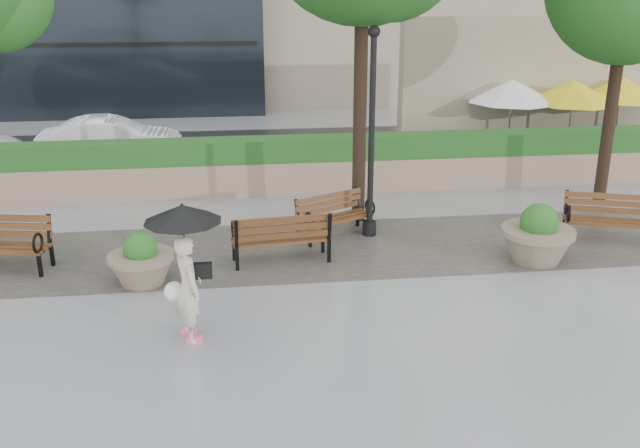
{
  "coord_description": "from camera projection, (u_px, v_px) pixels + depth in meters",
  "views": [
    {
      "loc": [
        -0.33,
        -9.87,
        5.09
      ],
      "look_at": [
        1.1,
        1.38,
        1.1
      ],
      "focal_mm": 40.0,
      "sensor_mm": 36.0,
      "label": 1
    }
  ],
  "objects": [
    {
      "name": "patio_umb_yellow_a",
      "position": [
        574.0,
        92.0,
        19.71
      ],
      "size": [
        2.5,
        2.5,
        2.3
      ],
      "color": "black",
      "rests_on": "ground"
    },
    {
      "name": "pedestrian",
      "position": [
        186.0,
        259.0,
        10.14
      ],
      "size": [
        1.12,
        1.12,
        2.05
      ],
      "rotation": [
        0.0,
        0.0,
        1.93
      ],
      "color": "beige",
      "rests_on": "ground"
    },
    {
      "name": "cobble_strip",
      "position": [
        253.0,
        252.0,
        13.77
      ],
      "size": [
        28.0,
        3.2,
        0.01
      ],
      "primitive_type": "cube",
      "color": "#383330",
      "rests_on": "ground"
    },
    {
      "name": "patio_umb_yellow_b",
      "position": [
        622.0,
        89.0,
        20.3
      ],
      "size": [
        2.5,
        2.5,
        2.3
      ],
      "color": "black",
      "rests_on": "ground"
    },
    {
      "name": "cafe_wall",
      "position": [
        568.0,
        86.0,
        20.79
      ],
      "size": [
        10.0,
        0.6,
        4.0
      ],
      "primitive_type": "cube",
      "color": "tan",
      "rests_on": "ground"
    },
    {
      "name": "cafe_hedge",
      "position": [
        580.0,
        156.0,
        19.19
      ],
      "size": [
        8.0,
        0.5,
        0.9
      ],
      "primitive_type": "cube",
      "color": "#224517",
      "rests_on": "ground"
    },
    {
      "name": "bench_3",
      "position": [
        335.0,
        225.0,
        14.53
      ],
      "size": [
        1.7,
        1.29,
        0.86
      ],
      "rotation": [
        0.0,
        0.0,
        0.48
      ],
      "color": "#582D19",
      "rests_on": "ground"
    },
    {
      "name": "lamppost",
      "position": [
        371.0,
        147.0,
        14.07
      ],
      "size": [
        0.28,
        0.28,
        4.19
      ],
      "color": "black",
      "rests_on": "ground"
    },
    {
      "name": "bench_2",
      "position": [
        281.0,
        247.0,
        13.24
      ],
      "size": [
        1.87,
        0.9,
        0.97
      ],
      "rotation": [
        0.0,
        0.0,
        3.24
      ],
      "color": "#582D19",
      "rests_on": "ground"
    },
    {
      "name": "planter_left",
      "position": [
        141.0,
        264.0,
        12.26
      ],
      "size": [
        1.13,
        1.13,
        0.95
      ],
      "color": "#7F6B56",
      "rests_on": "ground"
    },
    {
      "name": "planter_right",
      "position": [
        537.0,
        239.0,
        13.19
      ],
      "size": [
        1.35,
        1.35,
        1.13
      ],
      "color": "#7F6B56",
      "rests_on": "ground"
    },
    {
      "name": "ground",
      "position": [
        260.0,
        324.0,
        10.97
      ],
      "size": [
        100.0,
        100.0,
        0.0
      ],
      "primitive_type": "plane",
      "color": "gray",
      "rests_on": "ground"
    },
    {
      "name": "bench_4",
      "position": [
        609.0,
        228.0,
        14.24
      ],
      "size": [
        1.86,
        1.22,
        0.94
      ],
      "rotation": [
        0.0,
        0.0,
        -0.33
      ],
      "color": "#582D19",
      "rests_on": "ground"
    },
    {
      "name": "hedge_wall",
      "position": [
        246.0,
        167.0,
        17.3
      ],
      "size": [
        24.0,
        0.8,
        1.35
      ],
      "color": "#A17D67",
      "rests_on": "ground"
    },
    {
      "name": "car_right",
      "position": [
        112.0,
        140.0,
        20.09
      ],
      "size": [
        4.0,
        1.56,
        1.3
      ],
      "primitive_type": "imported",
      "rotation": [
        0.0,
        0.0,
        1.62
      ],
      "color": "white",
      "rests_on": "ground"
    },
    {
      "name": "patio_umb_white",
      "position": [
        512.0,
        91.0,
        19.86
      ],
      "size": [
        2.5,
        2.5,
        2.3
      ],
      "color": "black",
      "rests_on": "ground"
    },
    {
      "name": "asphalt_street",
      "position": [
        243.0,
        154.0,
        21.26
      ],
      "size": [
        40.0,
        7.0,
        0.0
      ],
      "primitive_type": "cube",
      "color": "black",
      "rests_on": "ground"
    }
  ]
}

